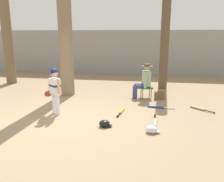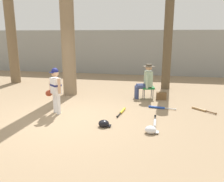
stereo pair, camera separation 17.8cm
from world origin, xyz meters
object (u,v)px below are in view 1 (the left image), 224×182
object	(u,v)px
bat_yellow_trainer	(121,111)
bat_wood_tan	(199,109)
young_ballplayer	(54,88)
batting_helmet_white	(152,129)
tree_near_player	(65,16)
bat_aluminum_silver	(155,122)
bat_blue_youth	(158,107)
batting_helmet_black	(105,124)
tree_far_left	(7,35)
handbag_beside_stool	(159,95)
seated_spectator	(144,80)
folding_stool	(146,88)
tree_behind_spectator	(165,43)

from	to	relation	value
bat_yellow_trainer	bat_wood_tan	bearing A→B (deg)	15.17
young_ballplayer	batting_helmet_white	bearing A→B (deg)	-18.42
tree_near_player	bat_aluminum_silver	size ratio (longest dim) A/B	7.98
young_ballplayer	batting_helmet_white	distance (m)	2.91
bat_blue_youth	batting_helmet_black	bearing A→B (deg)	-128.00
batting_helmet_white	batting_helmet_black	bearing A→B (deg)	171.57
tree_far_left	bat_aluminum_silver	xyz separation A→B (m)	(6.44, -3.96, -2.12)
bat_aluminum_silver	handbag_beside_stool	bearing A→B (deg)	85.50
seated_spectator	handbag_beside_stool	distance (m)	0.76
tree_far_left	young_ballplayer	bearing A→B (deg)	-45.14
tree_near_player	tree_far_left	bearing A→B (deg)	154.21
tree_far_left	batting_helmet_black	world-z (taller)	tree_far_left
handbag_beside_stool	tree_far_left	distance (m)	7.12
young_ballplayer	bat_blue_youth	size ratio (longest dim) A/B	1.59
young_ballplayer	seated_spectator	world-z (taller)	young_ballplayer
handbag_beside_stool	batting_helmet_white	xyz separation A→B (m)	(-0.27, -2.90, -0.05)
tree_near_player	batting_helmet_white	distance (m)	5.08
tree_far_left	bat_wood_tan	distance (m)	8.47
batting_helmet_black	bat_blue_youth	bearing A→B (deg)	52.00
seated_spectator	bat_aluminum_silver	distance (m)	2.48
seated_spectator	handbag_beside_stool	world-z (taller)	seated_spectator
batting_helmet_white	bat_blue_youth	bearing A→B (deg)	84.29
batting_helmet_white	batting_helmet_black	distance (m)	1.15
tree_far_left	batting_helmet_white	world-z (taller)	tree_far_left
seated_spectator	batting_helmet_black	bearing A→B (deg)	-106.67
seated_spectator	handbag_beside_stool	bearing A→B (deg)	-8.91
young_ballplayer	bat_blue_youth	xyz separation A→B (m)	(2.88, 0.97, -0.71)
bat_blue_youth	batting_helmet_white	world-z (taller)	batting_helmet_white
tree_near_player	bat_yellow_trainer	xyz separation A→B (m)	(2.22, -1.70, -2.76)
bat_aluminum_silver	tree_far_left	bearing A→B (deg)	148.41
handbag_beside_stool	bat_wood_tan	world-z (taller)	handbag_beside_stool
batting_helmet_white	batting_helmet_black	size ratio (longest dim) A/B	1.01
young_ballplayer	folding_stool	size ratio (longest dim) A/B	2.74
young_ballplayer	handbag_beside_stool	size ratio (longest dim) A/B	3.84
seated_spectator	bat_wood_tan	world-z (taller)	seated_spectator
batting_helmet_white	batting_helmet_black	world-z (taller)	batting_helmet_white
tree_far_left	bat_yellow_trainer	distance (m)	6.74
batting_helmet_black	folding_stool	bearing A→B (deg)	71.68
young_ballplayer	batting_helmet_white	xyz separation A→B (m)	(2.69, -0.90, -0.67)
batting_helmet_black	tree_behind_spectator	bearing A→B (deg)	70.42
handbag_beside_stool	bat_yellow_trainer	bearing A→B (deg)	-124.88
tree_far_left	bat_aluminum_silver	world-z (taller)	tree_far_left
handbag_beside_stool	bat_aluminum_silver	bearing A→B (deg)	-94.50
tree_near_player	seated_spectator	bearing A→B (deg)	-0.02
tree_behind_spectator	folding_stool	size ratio (longest dim) A/B	9.09
tree_far_left	batting_helmet_black	xyz separation A→B (m)	(5.21, -4.40, -2.08)
seated_spectator	bat_blue_youth	distance (m)	1.37
tree_behind_spectator	folding_stool	xyz separation A→B (m)	(-0.64, -1.62, -1.50)
seated_spectator	bat_yellow_trainer	world-z (taller)	seated_spectator
handbag_beside_stool	bat_yellow_trainer	size ratio (longest dim) A/B	0.45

